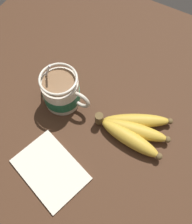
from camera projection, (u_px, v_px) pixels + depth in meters
table at (94, 119)px, 64.52cm from camera, size 93.60×93.60×3.49cm
coffee_mug at (61, 93)px, 61.11cm from camera, size 14.80×9.26×13.53cm
banana_bunch at (133, 130)px, 59.26cm from camera, size 18.16×12.82×4.09cm
napkin at (50, 170)px, 56.36cm from camera, size 18.63×15.42×0.60cm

